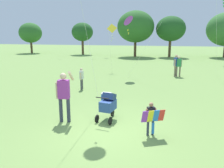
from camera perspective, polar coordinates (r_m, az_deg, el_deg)
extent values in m
plane|color=#75994C|center=(7.39, -0.65, -11.97)|extent=(120.00, 120.00, 0.00)
cylinder|color=brown|center=(41.31, -19.93, 8.75)|extent=(0.36, 0.36, 1.88)
ellipsoid|color=#2D6628|center=(41.26, -20.19, 12.23)|extent=(3.92, 3.53, 3.33)
cylinder|color=brown|center=(36.39, -7.51, 9.23)|extent=(0.36, 0.36, 2.19)
ellipsoid|color=#235623|center=(36.34, -7.62, 13.09)|extent=(3.40, 3.06, 2.89)
cylinder|color=brown|center=(32.58, 5.94, 8.87)|extent=(0.36, 0.36, 2.15)
ellipsoid|color=#2D6628|center=(32.54, 6.07, 14.42)|extent=(5.20, 4.68, 4.42)
cylinder|color=brown|center=(32.92, 14.56, 8.71)|extent=(0.36, 0.36, 2.30)
ellipsoid|color=#235623|center=(32.88, 14.83, 13.53)|extent=(4.06, 3.65, 3.45)
cylinder|color=#33384C|center=(7.15, 10.41, -10.76)|extent=(0.08, 0.08, 0.52)
cylinder|color=#33384C|center=(7.09, 9.18, -10.92)|extent=(0.08, 0.08, 0.52)
cube|color=black|center=(6.96, 9.94, -7.38)|extent=(0.27, 0.23, 0.39)
cylinder|color=#A37556|center=(7.02, 11.01, -7.47)|extent=(0.06, 0.06, 0.35)
cylinder|color=#A37556|center=(6.92, 8.83, -7.70)|extent=(0.06, 0.06, 0.35)
sphere|color=#A37556|center=(6.87, 10.03, -5.20)|extent=(0.13, 0.13, 0.13)
cube|color=red|center=(6.92, 12.57, -7.84)|extent=(0.22, 0.21, 0.39)
cube|color=blue|center=(6.85, 11.21, -8.00)|extent=(0.22, 0.21, 0.39)
cube|color=yellow|center=(6.78, 9.83, -8.15)|extent=(0.22, 0.21, 0.39)
cube|color=purple|center=(6.71, 8.41, -8.30)|extent=(0.22, 0.21, 0.39)
cube|color=blue|center=(6.94, 10.46, -11.09)|extent=(0.08, 0.05, 0.36)
cylinder|color=#33384C|center=(8.19, -12.96, -6.53)|extent=(0.13, 0.13, 0.88)
cylinder|color=#33384C|center=(8.12, -11.10, -6.61)|extent=(0.13, 0.13, 0.88)
cube|color=purple|center=(7.94, -12.28, -1.33)|extent=(0.42, 0.30, 0.66)
cylinder|color=beige|center=(8.02, -13.91, -1.61)|extent=(0.09, 0.09, 0.58)
cylinder|color=beige|center=(7.92, -10.48, 2.05)|extent=(0.19, 0.54, 0.41)
sphere|color=beige|center=(7.85, -12.44, 1.96)|extent=(0.23, 0.23, 0.23)
cylinder|color=black|center=(8.61, 0.13, -7.36)|extent=(0.08, 0.28, 0.28)
cylinder|color=black|center=(8.03, -3.88, -8.87)|extent=(0.08, 0.28, 0.28)
cylinder|color=black|center=(7.82, -0.45, -9.44)|extent=(0.08, 0.28, 0.28)
cube|color=#2D4C93|center=(8.11, -1.05, -5.49)|extent=(0.53, 0.70, 0.36)
cube|color=navy|center=(8.13, -0.69, -3.22)|extent=(0.48, 0.47, 0.35)
cylinder|color=black|center=(7.59, -2.50, -3.59)|extent=(0.48, 0.11, 0.04)
cylinder|color=silver|center=(8.28, -6.72, 13.65)|extent=(0.62, 1.41, 6.49)
cube|color=green|center=(18.97, 26.62, 18.71)|extent=(0.08, 0.02, 0.14)
cube|color=green|center=(18.98, 26.68, 18.03)|extent=(0.08, 0.03, 0.14)
cube|color=green|center=(18.91, 26.73, 17.37)|extent=(0.08, 0.02, 0.14)
cylinder|color=silver|center=(16.82, 25.20, 11.02)|extent=(1.20, 3.80, 5.96)
cone|color=purple|center=(16.30, 4.17, 15.94)|extent=(0.83, 0.96, 0.66)
cube|color=yellow|center=(16.24, 4.09, 13.62)|extent=(0.07, 0.09, 0.14)
cube|color=yellow|center=(16.22, 4.24, 12.85)|extent=(0.05, 0.08, 0.14)
cylinder|color=silver|center=(15.19, 7.88, 8.03)|extent=(2.40, 1.92, 3.85)
cube|color=yellow|center=(19.23, -0.02, 14.07)|extent=(0.94, 0.53, 0.78)
cube|color=white|center=(19.22, 0.05, 12.35)|extent=(0.08, 0.05, 0.14)
cube|color=white|center=(19.22, 0.12, 11.70)|extent=(0.08, 0.05, 0.14)
cube|color=white|center=(19.27, -0.14, 11.04)|extent=(0.09, 0.06, 0.14)
cylinder|color=silver|center=(17.68, -0.40, 8.08)|extent=(0.57, 3.14, 3.44)
cylinder|color=#7F705B|center=(17.33, 16.24, 3.05)|extent=(0.11, 0.11, 0.76)
cylinder|color=#7F705B|center=(17.40, 16.99, 3.04)|extent=(0.11, 0.11, 0.76)
cube|color=#2D8C4C|center=(17.27, 16.75, 5.23)|extent=(0.38, 0.29, 0.57)
cylinder|color=beige|center=(17.22, 16.08, 5.12)|extent=(0.08, 0.08, 0.51)
cylinder|color=beige|center=(17.34, 17.40, 5.09)|extent=(0.08, 0.08, 0.51)
sphere|color=beige|center=(17.23, 16.83, 6.57)|extent=(0.20, 0.20, 0.20)
cylinder|color=#4C4C51|center=(12.92, -7.63, 0.03)|extent=(0.09, 0.09, 0.61)
cylinder|color=#4C4C51|center=(12.75, -7.91, -0.15)|extent=(0.09, 0.09, 0.61)
cube|color=silver|center=(12.73, -7.84, 2.30)|extent=(0.18, 0.28, 0.46)
cylinder|color=beige|center=(12.89, -7.60, 2.29)|extent=(0.07, 0.07, 0.41)
cylinder|color=beige|center=(12.58, -8.08, 2.02)|extent=(0.07, 0.07, 0.41)
sphere|color=beige|center=(12.68, -7.88, 3.74)|extent=(0.16, 0.16, 0.16)
cylinder|color=#7F705B|center=(17.31, 15.81, 3.13)|extent=(0.12, 0.12, 0.80)
cylinder|color=#7F705B|center=(17.54, 16.12, 3.23)|extent=(0.12, 0.12, 0.80)
cube|color=#284CA8|center=(17.33, 16.10, 5.47)|extent=(0.34, 0.41, 0.60)
cylinder|color=tan|center=(17.14, 15.82, 5.27)|extent=(0.09, 0.09, 0.53)
cylinder|color=tan|center=(17.54, 16.36, 5.39)|extent=(0.09, 0.09, 0.53)
sphere|color=tan|center=(17.29, 16.19, 6.87)|extent=(0.21, 0.21, 0.21)
cube|color=#2D5BB7|center=(10.71, -1.44, -3.32)|extent=(0.44, 0.32, 0.30)
cube|color=white|center=(10.66, -1.44, -2.41)|extent=(0.45, 0.33, 0.05)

